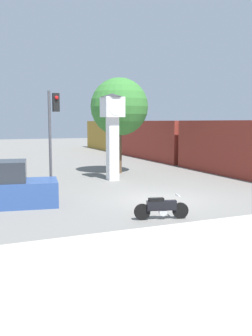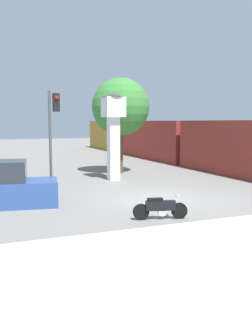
# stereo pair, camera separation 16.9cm
# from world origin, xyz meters

# --- Properties ---
(ground_plane) EXTENTS (120.00, 120.00, 0.00)m
(ground_plane) POSITION_xyz_m (0.00, 0.00, 0.00)
(ground_plane) COLOR slate
(motorcycle) EXTENTS (1.86, 0.63, 0.84)m
(motorcycle) POSITION_xyz_m (-1.40, -2.94, 0.40)
(motorcycle) COLOR black
(motorcycle) RESTS_ON ground_plane
(clock_tower) EXTENTS (1.33, 1.33, 4.88)m
(clock_tower) POSITION_xyz_m (0.17, 5.84, 3.24)
(clock_tower) COLOR white
(clock_tower) RESTS_ON ground_plane
(freight_train) EXTENTS (2.80, 33.78, 3.40)m
(freight_train) POSITION_xyz_m (8.36, 16.04, 1.70)
(freight_train) COLOR maroon
(freight_train) RESTS_ON ground_plane
(traffic_light) EXTENTS (0.50, 0.35, 4.66)m
(traffic_light) POSITION_xyz_m (-3.90, 2.56, 3.18)
(traffic_light) COLOR #47474C
(traffic_light) RESTS_ON ground_plane
(street_tree) EXTENTS (3.67, 3.67, 6.09)m
(street_tree) POSITION_xyz_m (1.61, 8.39, 4.25)
(street_tree) COLOR brown
(street_tree) RESTS_ON ground_plane
(parked_car) EXTENTS (4.44, 2.47, 1.80)m
(parked_car) POSITION_xyz_m (-6.25, 1.21, 0.75)
(parked_car) COLOR #2D4C8C
(parked_car) RESTS_ON ground_plane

